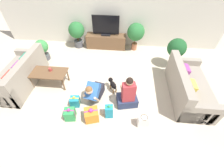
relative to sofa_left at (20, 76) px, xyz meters
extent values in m
plane|color=beige|center=(2.39, -0.04, -0.31)|extent=(16.00, 16.00, 0.00)
cube|color=beige|center=(2.39, 2.59, 0.99)|extent=(8.40, 0.06, 2.60)
cube|color=gray|center=(-0.06, 0.00, -0.09)|extent=(0.92, 1.89, 0.44)
cube|color=gray|center=(0.30, 0.00, 0.34)|extent=(0.20, 1.89, 0.42)
cube|color=gray|center=(-0.06, 0.86, 0.00)|extent=(0.92, 0.16, 0.62)
cube|color=gray|center=(-0.06, -0.86, 0.00)|extent=(0.92, 0.16, 0.62)
cube|color=#288E6B|center=(0.10, 0.41, 0.29)|extent=(0.18, 0.34, 0.32)
cube|color=#9E4293|center=(0.10, 0.00, 0.29)|extent=(0.18, 0.34, 0.32)
cube|color=red|center=(0.10, -0.41, 0.29)|extent=(0.18, 0.34, 0.32)
cube|color=gray|center=(4.83, -0.01, -0.09)|extent=(0.92, 1.89, 0.44)
cube|color=gray|center=(4.47, -0.01, 0.34)|extent=(0.20, 1.89, 0.42)
cube|color=gray|center=(4.83, -0.87, 0.00)|extent=(0.92, 0.16, 0.62)
cube|color=gray|center=(4.83, 0.86, 0.00)|extent=(0.92, 0.16, 0.62)
cube|color=#EACC4C|center=(4.67, -0.31, 0.29)|extent=(0.18, 0.34, 0.32)
cube|color=#9E4293|center=(4.67, 0.30, 0.29)|extent=(0.18, 0.34, 0.32)
cube|color=brown|center=(0.86, 0.04, 0.15)|extent=(1.08, 0.54, 0.03)
cylinder|color=brown|center=(0.38, -0.16, -0.09)|extent=(0.04, 0.04, 0.44)
cylinder|color=brown|center=(1.34, -0.16, -0.09)|extent=(0.04, 0.04, 0.44)
cylinder|color=brown|center=(0.38, 0.25, -0.09)|extent=(0.04, 0.04, 0.44)
cylinder|color=brown|center=(1.34, 0.25, -0.09)|extent=(0.04, 0.04, 0.44)
cube|color=brown|center=(2.26, 2.30, -0.04)|extent=(1.52, 0.43, 0.52)
cube|color=black|center=(2.26, 2.30, 0.24)|extent=(0.35, 0.20, 0.05)
cube|color=black|center=(2.26, 2.30, 0.61)|extent=(0.99, 0.03, 0.68)
cylinder|color=#4C4C51|center=(4.63, 1.29, -0.16)|extent=(0.25, 0.25, 0.30)
cylinder|color=brown|center=(4.63, 1.29, 0.08)|extent=(0.05, 0.05, 0.18)
sphere|color=#1E5628|center=(4.63, 1.29, 0.42)|extent=(0.58, 0.58, 0.58)
cylinder|color=#A36042|center=(3.37, 2.25, -0.17)|extent=(0.20, 0.20, 0.26)
cylinder|color=brown|center=(3.37, 2.25, 0.05)|extent=(0.04, 0.04, 0.19)
sphere|color=#286B33|center=(3.37, 2.25, 0.42)|extent=(0.63, 0.63, 0.63)
cylinder|color=#4C4C51|center=(0.14, 1.29, -0.21)|extent=(0.33, 0.33, 0.19)
cylinder|color=brown|center=(0.14, 1.29, -0.05)|extent=(0.06, 0.06, 0.13)
sphere|color=#3D8E47|center=(0.14, 1.29, 0.21)|extent=(0.45, 0.45, 0.45)
cylinder|color=#4C4C51|center=(1.15, 2.25, -0.17)|extent=(0.33, 0.33, 0.26)
cylinder|color=brown|center=(1.15, 2.25, 0.05)|extent=(0.06, 0.06, 0.18)
sphere|color=#286B33|center=(1.15, 2.25, 0.39)|extent=(0.60, 0.60, 0.60)
cube|color=#23232D|center=(2.32, -0.24, -0.17)|extent=(0.37, 0.49, 0.28)
cube|color=#3366AD|center=(2.27, -0.51, 0.12)|extent=(0.41, 0.53, 0.44)
sphere|color=beige|center=(2.23, -0.68, 0.32)|extent=(0.18, 0.18, 0.18)
sphere|color=brown|center=(2.23, -0.68, 0.35)|extent=(0.17, 0.17, 0.17)
cylinder|color=beige|center=(2.10, -0.58, -0.05)|extent=(0.11, 0.26, 0.38)
cylinder|color=beige|center=(2.39, -0.63, -0.05)|extent=(0.11, 0.26, 0.38)
cube|color=#283351|center=(3.16, -0.47, -0.19)|extent=(0.60, 0.50, 0.24)
cube|color=#AD3338|center=(3.17, -0.53, 0.20)|extent=(0.36, 0.27, 0.53)
sphere|color=tan|center=(3.17, -0.52, 0.55)|extent=(0.18, 0.18, 0.18)
sphere|color=black|center=(3.17, -0.53, 0.58)|extent=(0.17, 0.17, 0.17)
cylinder|color=tan|center=(3.25, -0.30, 0.12)|extent=(0.11, 0.27, 0.06)
cylinder|color=tan|center=(3.00, -0.36, 0.12)|extent=(0.11, 0.27, 0.06)
ellipsoid|color=black|center=(2.75, -0.05, -0.08)|extent=(0.28, 0.34, 0.16)
sphere|color=black|center=(2.66, 0.12, -0.04)|extent=(0.13, 0.13, 0.13)
sphere|color=olive|center=(2.63, 0.16, -0.05)|extent=(0.06, 0.06, 0.06)
cylinder|color=black|center=(2.84, -0.21, -0.04)|extent=(0.07, 0.09, 0.10)
cylinder|color=olive|center=(2.74, 0.06, -0.23)|extent=(0.03, 0.03, 0.15)
cylinder|color=olive|center=(2.67, 0.02, -0.23)|extent=(0.03, 0.03, 0.15)
cylinder|color=olive|center=(2.84, -0.11, -0.23)|extent=(0.03, 0.03, 0.15)
cylinder|color=olive|center=(2.76, -0.16, -0.23)|extent=(0.03, 0.03, 0.15)
cube|color=orange|center=(2.32, -1.04, -0.15)|extent=(0.39, 0.37, 0.32)
cube|color=#CC3389|center=(2.32, -1.04, -0.15)|extent=(0.32, 0.13, 0.32)
sphere|color=#CC3389|center=(2.32, -1.04, 0.04)|extent=(0.10, 0.10, 0.10)
cube|color=teal|center=(1.80, -0.66, -0.17)|extent=(0.25, 0.24, 0.27)
cube|color=yellow|center=(1.80, -0.66, -0.17)|extent=(0.24, 0.06, 0.27)
sphere|color=yellow|center=(1.80, -0.66, -0.01)|extent=(0.07, 0.07, 0.07)
cube|color=#2D934C|center=(1.79, -1.07, -0.16)|extent=(0.28, 0.26, 0.30)
cube|color=#CC3389|center=(1.79, -1.07, -0.16)|extent=(0.25, 0.06, 0.30)
sphere|color=#CC3389|center=(1.79, -1.07, 0.02)|extent=(0.08, 0.08, 0.08)
cube|color=teal|center=(2.73, -0.91, -0.13)|extent=(0.21, 0.19, 0.35)
cube|color=#2D934C|center=(2.73, -0.91, -0.13)|extent=(0.19, 0.06, 0.36)
sphere|color=#2D934C|center=(2.73, -0.91, 0.07)|extent=(0.06, 0.06, 0.06)
cube|color=white|center=(3.55, -1.10, -0.15)|extent=(0.27, 0.16, 0.31)
torus|color=#4C3823|center=(3.55, -1.10, 0.02)|extent=(0.18, 0.18, 0.01)
cylinder|color=#B23D38|center=(0.93, 0.11, 0.21)|extent=(0.08, 0.08, 0.09)
torus|color=#B23D38|center=(0.98, 0.11, 0.21)|extent=(0.06, 0.01, 0.06)
camera|label=1|loc=(3.00, -3.01, 2.93)|focal=24.00mm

